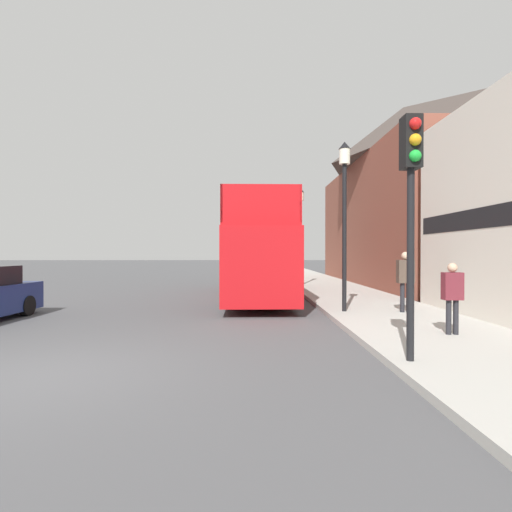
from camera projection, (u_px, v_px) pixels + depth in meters
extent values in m
plane|color=#4C4C4F|center=(203.00, 280.00, 27.02)|extent=(144.00, 144.00, 0.00)
cube|color=#ADAAA3|center=(319.00, 283.00, 24.12)|extent=(3.73, 108.00, 0.14)
cube|color=black|center=(503.00, 215.00, 9.53)|extent=(0.12, 8.55, 0.55)
cube|color=brown|center=(403.00, 224.00, 23.51)|extent=(6.00, 16.96, 7.14)
pyramid|color=#473D38|center=(403.00, 135.00, 23.46)|extent=(6.00, 16.96, 3.30)
cube|color=red|center=(257.00, 263.00, 16.53)|extent=(2.54, 10.26, 2.42)
cube|color=white|center=(257.00, 260.00, 16.02)|extent=(2.51, 5.66, 0.45)
cube|color=black|center=(257.00, 246.00, 16.52)|extent=(2.56, 9.44, 0.70)
cube|color=red|center=(257.00, 232.00, 16.52)|extent=(2.53, 9.44, 0.10)
cube|color=red|center=(228.00, 217.00, 16.48)|extent=(0.17, 9.42, 1.14)
cube|color=red|center=(285.00, 217.00, 16.54)|extent=(0.17, 9.42, 1.14)
cube|color=red|center=(261.00, 203.00, 11.84)|extent=(2.43, 0.10, 1.14)
cube|color=red|center=(255.00, 224.00, 20.50)|extent=(2.45, 1.46, 1.14)
cylinder|color=black|center=(233.00, 281.00, 19.68)|extent=(0.29, 0.96, 0.96)
cylinder|color=black|center=(277.00, 281.00, 19.74)|extent=(0.29, 0.96, 0.96)
cylinder|color=black|center=(227.00, 294.00, 13.54)|extent=(0.29, 0.96, 0.96)
cylinder|color=black|center=(291.00, 294.00, 13.60)|extent=(0.29, 0.96, 0.96)
cube|color=#9E9EA3|center=(268.00, 273.00, 25.45)|extent=(1.91, 4.47, 0.80)
cube|color=black|center=(268.00, 263.00, 25.31)|extent=(1.62, 2.17, 0.50)
cylinder|color=black|center=(255.00, 276.00, 26.77)|extent=(0.22, 0.65, 0.64)
cylinder|color=black|center=(279.00, 276.00, 26.85)|extent=(0.22, 0.65, 0.64)
cylinder|color=black|center=(257.00, 279.00, 24.04)|extent=(0.22, 0.65, 0.64)
cylinder|color=black|center=(283.00, 279.00, 24.12)|extent=(0.22, 0.65, 0.64)
cylinder|color=black|center=(27.00, 306.00, 11.96)|extent=(0.22, 0.61, 0.61)
cylinder|color=#232328|center=(449.00, 317.00, 8.55)|extent=(0.11, 0.11, 0.74)
cylinder|color=#232328|center=(456.00, 317.00, 8.56)|extent=(0.11, 0.11, 0.74)
cube|color=maroon|center=(452.00, 286.00, 8.55)|extent=(0.40, 0.22, 0.59)
sphere|color=tan|center=(452.00, 268.00, 8.55)|extent=(0.20, 0.20, 0.20)
cylinder|color=#232328|center=(402.00, 297.00, 11.76)|extent=(0.13, 0.13, 0.86)
cylinder|color=#232328|center=(408.00, 297.00, 11.76)|extent=(0.13, 0.13, 0.86)
cube|color=#4C3D33|center=(405.00, 271.00, 11.76)|extent=(0.47, 0.26, 0.68)
sphere|color=tan|center=(405.00, 256.00, 11.75)|extent=(0.24, 0.24, 0.24)
cylinder|color=black|center=(411.00, 265.00, 6.48)|extent=(0.12, 0.12, 3.12)
cube|color=black|center=(411.00, 143.00, 6.46)|extent=(0.28, 0.31, 0.85)
sphere|color=red|center=(415.00, 123.00, 6.29)|extent=(0.19, 0.19, 0.19)
sphere|color=orange|center=(415.00, 140.00, 6.29)|extent=(0.19, 0.19, 0.19)
sphere|color=green|center=(415.00, 156.00, 6.29)|extent=(0.19, 0.19, 0.19)
cylinder|color=black|center=(344.00, 238.00, 11.94)|extent=(0.13, 0.13, 4.40)
cylinder|color=silver|center=(345.00, 157.00, 11.92)|extent=(0.32, 0.32, 0.45)
cone|color=black|center=(345.00, 145.00, 11.92)|extent=(0.35, 0.35, 0.22)
cylinder|color=black|center=(301.00, 243.00, 21.59)|extent=(0.13, 0.13, 4.56)
cylinder|color=silver|center=(301.00, 197.00, 21.56)|extent=(0.32, 0.32, 0.45)
cone|color=black|center=(301.00, 190.00, 21.56)|extent=(0.35, 0.35, 0.22)
cylinder|color=black|center=(286.00, 251.00, 31.24)|extent=(0.13, 0.13, 3.78)
cylinder|color=silver|center=(286.00, 224.00, 31.22)|extent=(0.32, 0.32, 0.45)
cone|color=black|center=(286.00, 220.00, 31.21)|extent=(0.35, 0.35, 0.22)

